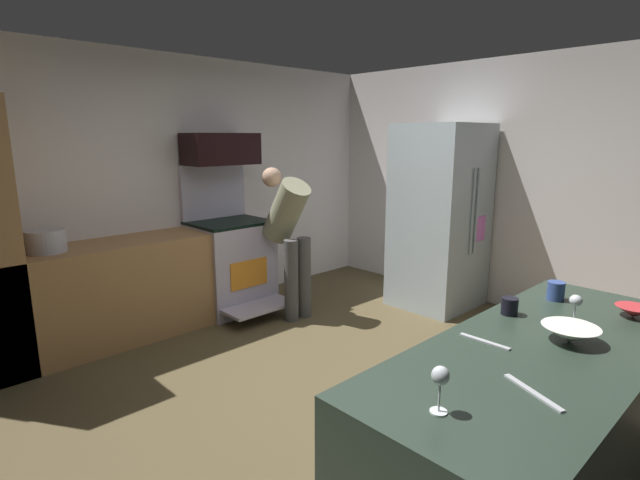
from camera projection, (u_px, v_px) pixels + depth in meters
ground_plane at (344, 386)px, 3.60m from camera, size 5.20×4.80×0.02m
wall_back at (181, 187)px, 4.97m from camera, size 5.20×0.12×2.60m
wall_right at (513, 186)px, 5.03m from camera, size 0.12×4.80×2.60m
lower_cabinet_run at (114, 292)px, 4.29m from camera, size 2.40×0.60×0.90m
oven_range at (231, 262)px, 5.09m from camera, size 0.76×0.98×1.52m
microwave at (221, 149)px, 4.91m from camera, size 0.74×0.38×0.32m
refrigerator at (439, 217)px, 5.14m from camera, size 0.85×0.81×1.94m
person_cook at (289, 231)px, 4.81m from camera, size 0.31×0.61×1.50m
counter_island at (536, 435)px, 2.24m from camera, size 2.07×0.80×0.90m
mixing_bowl_large at (570, 334)px, 2.18m from camera, size 0.25×0.25×0.07m
mixing_bowl_small at (633, 312)px, 2.48m from camera, size 0.18×0.18×0.06m
wine_glass_near at (576, 303)px, 2.39m from camera, size 0.06×0.06×0.14m
wine_glass_mid at (440, 379)px, 1.60m from camera, size 0.06×0.06×0.17m
mug_coffee at (510, 306)px, 2.51m from camera, size 0.08×0.08×0.09m
mug_tea at (556, 291)px, 2.73m from camera, size 0.09×0.09×0.11m
knife_chef at (533, 392)px, 1.75m from camera, size 0.13×0.26×0.01m
knife_paring at (485, 341)px, 2.18m from camera, size 0.03×0.24×0.01m
stock_pot at (46, 241)px, 3.85m from camera, size 0.30×0.30×0.18m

